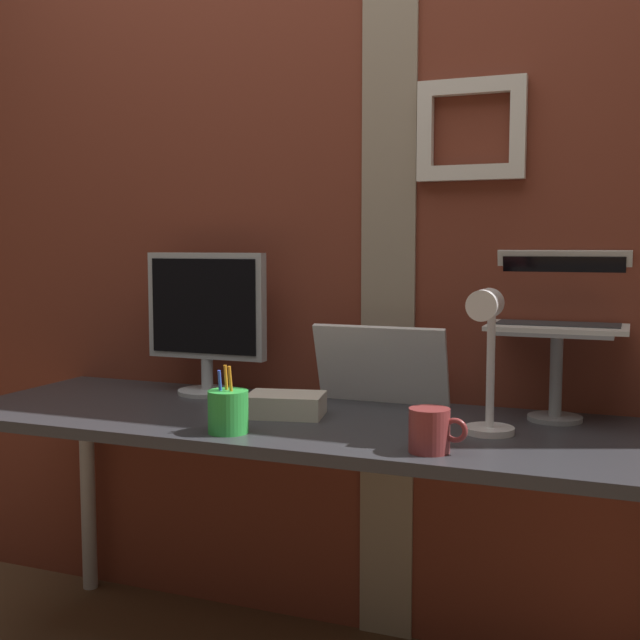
% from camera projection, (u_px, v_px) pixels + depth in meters
% --- Properties ---
extents(brick_wall_back, '(3.54, 0.16, 2.58)m').
position_uv_depth(brick_wall_back, '(337.00, 207.00, 2.43)').
color(brick_wall_back, brown).
rests_on(brick_wall_back, ground_plane).
extents(desk, '(1.96, 0.65, 0.72)m').
position_uv_depth(desk, '(306.00, 444.00, 2.11)').
color(desk, '#333338').
rests_on(desk, ground_plane).
extents(monitor, '(0.39, 0.18, 0.43)m').
position_uv_depth(monitor, '(206.00, 314.00, 2.43)').
color(monitor, '#ADB2B7').
rests_on(monitor, desk).
extents(laptop_stand, '(0.28, 0.22, 0.24)m').
position_uv_depth(laptop_stand, '(556.00, 360.00, 2.06)').
color(laptop_stand, gray).
rests_on(laptop_stand, desk).
extents(laptop, '(0.35, 0.28, 0.20)m').
position_uv_depth(laptop, '(560.00, 307.00, 2.11)').
color(laptop, silver).
rests_on(laptop, laptop_stand).
extents(whiteboard_panel, '(0.39, 0.09, 0.23)m').
position_uv_depth(whiteboard_panel, '(381.00, 365.00, 2.27)').
color(whiteboard_panel, white).
rests_on(whiteboard_panel, desk).
extents(desk_lamp, '(0.12, 0.20, 0.35)m').
position_uv_depth(desk_lamp, '(487.00, 346.00, 1.86)').
color(desk_lamp, white).
rests_on(desk_lamp, desk).
extents(pen_cup, '(0.10, 0.10, 0.17)m').
position_uv_depth(pen_cup, '(228.00, 411.00, 1.93)').
color(pen_cup, green).
rests_on(pen_cup, desk).
extents(coffee_mug, '(0.13, 0.09, 0.10)m').
position_uv_depth(coffee_mug, '(430.00, 430.00, 1.75)').
color(coffee_mug, maroon).
rests_on(coffee_mug, desk).
extents(paper_clutter_stack, '(0.22, 0.18, 0.06)m').
position_uv_depth(paper_clutter_stack, '(286.00, 405.00, 2.13)').
color(paper_clutter_stack, silver).
rests_on(paper_clutter_stack, desk).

